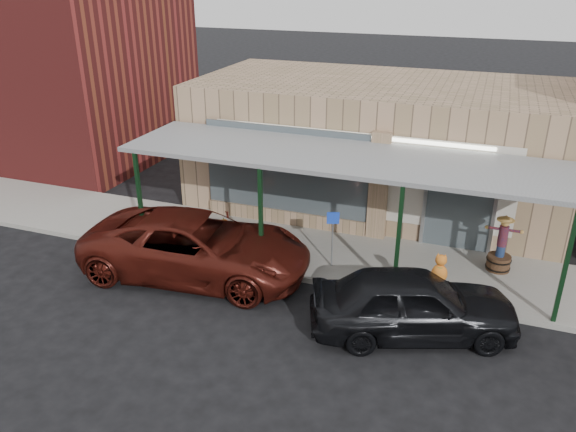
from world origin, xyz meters
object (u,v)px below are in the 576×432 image
(parked_sedan, at_px, (414,303))
(car_maroon, at_px, (197,246))
(barrel_scarecrow, at_px, (500,252))
(barrel_pumpkin, at_px, (224,233))
(handicap_sign, at_px, (333,232))

(parked_sedan, relative_size, car_maroon, 0.82)
(barrel_scarecrow, distance_m, barrel_pumpkin, 7.75)
(parked_sedan, height_order, car_maroon, car_maroon)
(parked_sedan, bearing_deg, handicap_sign, 29.82)
(handicap_sign, bearing_deg, barrel_pumpkin, 153.33)
(barrel_pumpkin, relative_size, car_maroon, 0.13)
(parked_sedan, distance_m, car_maroon, 5.86)
(barrel_pumpkin, bearing_deg, car_maroon, -87.39)
(barrel_scarecrow, distance_m, handicap_sign, 4.51)
(barrel_pumpkin, xyz_separation_m, parked_sedan, (5.90, -2.46, 0.37))
(handicap_sign, distance_m, parked_sedan, 3.28)
(barrel_scarecrow, distance_m, parked_sedan, 3.89)
(handicap_sign, height_order, car_maroon, handicap_sign)
(handicap_sign, bearing_deg, barrel_scarecrow, -3.17)
(handicap_sign, bearing_deg, parked_sedan, -60.97)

